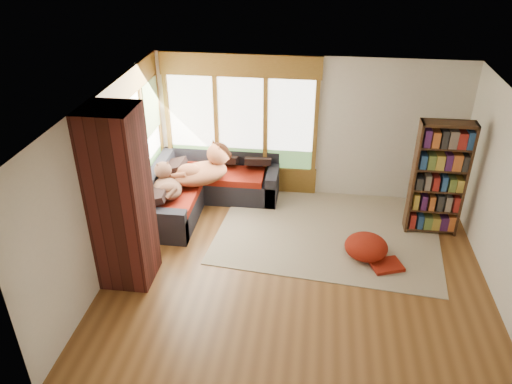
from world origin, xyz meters
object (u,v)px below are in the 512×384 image
(pouf, at_px, (366,246))
(area_rug, at_px, (328,230))
(sectional_sofa, at_px, (193,192))
(bookshelf, at_px, (439,179))
(dog_brindle, at_px, (166,182))
(dog_tan, at_px, (205,166))
(brick_chimney, at_px, (120,199))

(pouf, bearing_deg, area_rug, 130.61)
(sectional_sofa, height_order, bookshelf, bookshelf)
(sectional_sofa, height_order, dog_brindle, dog_brindle)
(sectional_sofa, bearing_deg, dog_tan, 6.76)
(brick_chimney, relative_size, sectional_sofa, 1.18)
(area_rug, bearing_deg, brick_chimney, -151.07)
(area_rug, bearing_deg, sectional_sofa, 169.21)
(dog_tan, bearing_deg, pouf, -63.22)
(area_rug, distance_m, bookshelf, 1.94)
(area_rug, xyz_separation_m, dog_tan, (-2.19, 0.48, 0.82))
(brick_chimney, relative_size, dog_tan, 2.22)
(sectional_sofa, height_order, area_rug, sectional_sofa)
(brick_chimney, distance_m, bookshelf, 4.89)
(brick_chimney, relative_size, dog_brindle, 3.00)
(brick_chimney, xyz_separation_m, bookshelf, (4.54, 1.80, -0.33))
(dog_tan, distance_m, dog_brindle, 0.76)
(area_rug, height_order, pouf, pouf)
(sectional_sofa, bearing_deg, area_rug, -9.64)
(dog_tan, bearing_deg, brick_chimney, -148.78)
(area_rug, height_order, dog_tan, dog_tan)
(brick_chimney, height_order, bookshelf, brick_chimney)
(dog_brindle, bearing_deg, bookshelf, -114.88)
(brick_chimney, bearing_deg, area_rug, 28.93)
(pouf, distance_m, dog_tan, 3.06)
(area_rug, distance_m, dog_brindle, 2.84)
(brick_chimney, bearing_deg, sectional_sofa, 77.71)
(brick_chimney, xyz_separation_m, pouf, (3.44, 0.92, -1.11))
(bookshelf, bearing_deg, dog_tan, 175.93)
(sectional_sofa, distance_m, area_rug, 2.48)
(area_rug, height_order, bookshelf, bookshelf)
(sectional_sofa, xyz_separation_m, area_rug, (2.42, -0.46, -0.30))
(bookshelf, distance_m, dog_tan, 3.87)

